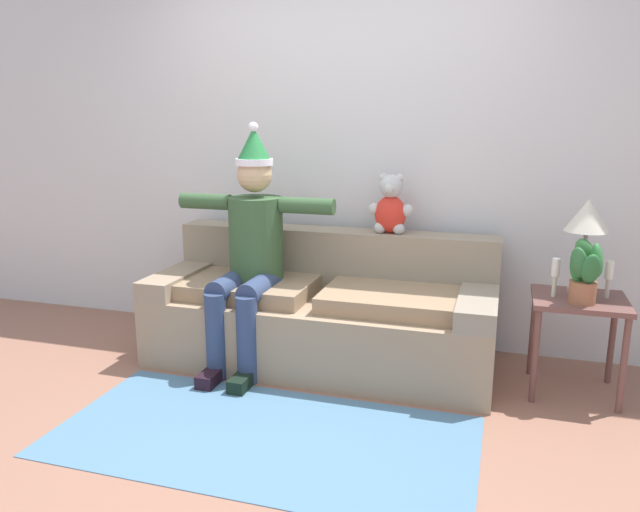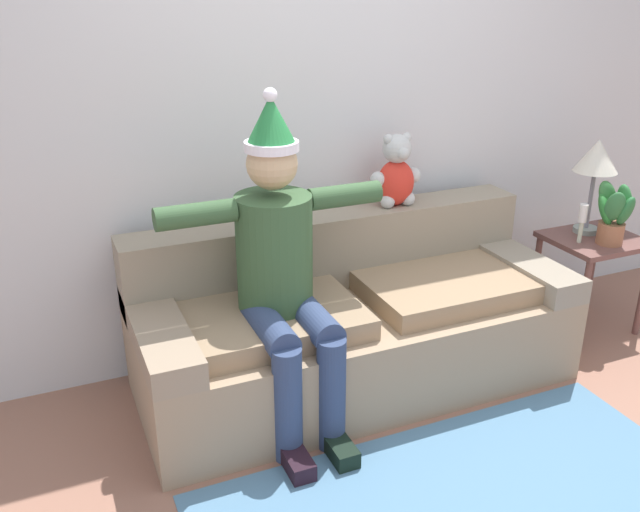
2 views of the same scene
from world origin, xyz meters
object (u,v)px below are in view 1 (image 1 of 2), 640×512
object	(u,v)px
couch	(323,312)
person_seated	(250,246)
candle_tall	(555,272)
potted_plant	(585,272)
side_table	(578,314)
table_lamp	(587,220)
candle_short	(609,274)
teddy_bear	(391,207)

from	to	relation	value
couch	person_seated	bearing A→B (deg)	-158.99
couch	candle_tall	distance (m)	1.41
couch	potted_plant	xyz separation A→B (m)	(1.49, -0.15, 0.42)
person_seated	side_table	bearing A→B (deg)	3.44
table_lamp	candle_tall	bearing A→B (deg)	-143.48
potted_plant	candle_short	xyz separation A→B (m)	(0.14, 0.14, -0.04)
table_lamp	candle_tall	world-z (taller)	table_lamp
teddy_bear	table_lamp	distance (m)	1.16
teddy_bear	candle_short	distance (m)	1.32
potted_plant	couch	bearing A→B (deg)	174.40
table_lamp	candle_short	xyz separation A→B (m)	(0.13, -0.05, -0.29)
table_lamp	potted_plant	size ratio (longest dim) A/B	1.50
couch	teddy_bear	distance (m)	0.80
teddy_bear	candle_tall	bearing A→B (deg)	-18.31
couch	table_lamp	size ratio (longest dim) A/B	3.97
person_seated	table_lamp	size ratio (longest dim) A/B	2.80
person_seated	teddy_bear	xyz separation A→B (m)	(0.79, 0.42, 0.22)
potted_plant	candle_tall	bearing A→B (deg)	150.20
side_table	potted_plant	size ratio (longest dim) A/B	1.57
table_lamp	teddy_bear	bearing A→B (deg)	169.22
potted_plant	table_lamp	bearing A→B (deg)	86.81
person_seated	table_lamp	world-z (taller)	person_seated
person_seated	candle_tall	bearing A→B (deg)	3.06
side_table	candle_short	distance (m)	0.27
teddy_bear	side_table	size ratio (longest dim) A/B	0.68
potted_plant	candle_tall	size ratio (longest dim) A/B	1.64
table_lamp	couch	bearing A→B (deg)	-178.36
couch	potted_plant	world-z (taller)	potted_plant
side_table	candle_short	bearing A→B (deg)	16.01
teddy_bear	couch	bearing A→B (deg)	-144.89
teddy_bear	table_lamp	bearing A→B (deg)	-10.78
candle_short	table_lamp	bearing A→B (deg)	158.76
side_table	candle_short	xyz separation A→B (m)	(0.14, 0.04, 0.23)
table_lamp	side_table	bearing A→B (deg)	-96.13
couch	potted_plant	bearing A→B (deg)	-5.60
person_seated	table_lamp	xyz separation A→B (m)	(1.93, 0.21, 0.22)
table_lamp	candle_tall	xyz separation A→B (m)	(-0.15, -0.11, -0.28)
person_seated	candle_short	size ratio (longest dim) A/B	7.17
teddy_bear	side_table	world-z (taller)	teddy_bear
couch	candle_short	distance (m)	1.68
side_table	table_lamp	distance (m)	0.52
candle_short	potted_plant	bearing A→B (deg)	-135.19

